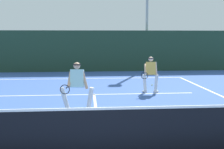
# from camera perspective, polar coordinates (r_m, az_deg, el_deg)

# --- Properties ---
(court_line_baseline_far) EXTENTS (10.25, 0.10, 0.01)m
(court_line_baseline_far) POSITION_cam_1_polar(r_m,az_deg,el_deg) (16.79, -3.87, -0.77)
(court_line_baseline_far) COLOR white
(court_line_baseline_far) RESTS_ON ground_plane
(court_line_service) EXTENTS (8.36, 0.10, 0.01)m
(court_line_service) POSITION_cam_1_polar(r_m,az_deg,el_deg) (12.26, -3.49, -3.87)
(court_line_service) COLOR white
(court_line_service) RESTS_ON ground_plane
(court_line_centre) EXTENTS (0.10, 6.40, 0.01)m
(court_line_centre) POSITION_cam_1_polar(r_m,az_deg,el_deg) (9.28, -3.02, -7.62)
(court_line_centre) COLOR white
(court_line_centre) RESTS_ON ground_plane
(tennis_net) EXTENTS (11.23, 0.09, 1.07)m
(tennis_net) POSITION_cam_1_polar(r_m,az_deg,el_deg) (6.07, -2.05, -10.86)
(tennis_net) COLOR #1E4723
(tennis_net) RESTS_ON ground_plane
(player_near) EXTENTS (1.11, 0.88, 1.61)m
(player_near) POSITION_cam_1_polar(r_m,az_deg,el_deg) (9.35, -6.80, -2.04)
(player_near) COLOR silver
(player_near) RESTS_ON ground_plane
(player_far) EXTENTS (0.89, 0.88, 1.55)m
(player_far) POSITION_cam_1_polar(r_m,az_deg,el_deg) (12.63, 7.46, 0.28)
(player_far) COLOR silver
(player_far) RESTS_ON ground_plane
(tennis_ball) EXTENTS (0.07, 0.07, 0.07)m
(tennis_ball) POSITION_cam_1_polar(r_m,az_deg,el_deg) (14.50, 7.75, -2.03)
(tennis_ball) COLOR #D1E033
(tennis_ball) RESTS_ON ground_plane
(back_fence_windscreen) EXTENTS (22.17, 0.12, 2.77)m
(back_fence_windscreen) POSITION_cam_1_polar(r_m,az_deg,el_deg) (19.98, -4.08, 4.54)
(back_fence_windscreen) COLOR #203A2A
(back_fence_windscreen) RESTS_ON ground_plane
(light_pole) EXTENTS (0.55, 0.44, 7.68)m
(light_pole) POSITION_cam_1_polar(r_m,az_deg,el_deg) (21.36, 6.82, 13.59)
(light_pole) COLOR #9EA39E
(light_pole) RESTS_ON ground_plane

